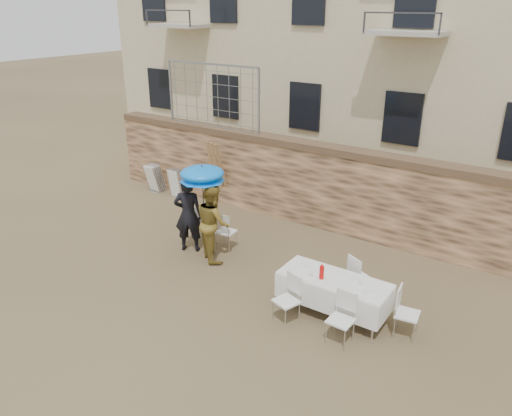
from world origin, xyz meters
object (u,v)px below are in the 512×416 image
Objects in this scene: soda_bottle at (322,273)px; table_chair_back at (360,277)px; couple_chair_left at (204,224)px; chair_stack_right at (180,182)px; man_suit at (188,215)px; umbrella at (202,176)px; couple_chair_right at (226,231)px; table_chair_side at (408,313)px; chair_stack_left at (158,176)px; banquet_table at (334,280)px; table_chair_front_right at (341,320)px; table_chair_front_left at (286,300)px; woman_dress at (213,222)px.

table_chair_back is at bearing 67.17° from soda_bottle.
soda_bottle reaches higher than couple_chair_left.
chair_stack_right is (-6.57, 3.29, -0.45)m from soda_bottle.
umbrella is at bearing 165.48° from man_suit.
table_chair_back is at bearing 2.88° from umbrella.
chair_stack_right is at bearing 140.72° from umbrella.
couple_chair_right is 4.87m from table_chair_side.
couple_chair_left reaches higher than chair_stack_left.
banquet_table is 7.47m from chair_stack_right.
table_chair_side is (0.90, 0.85, 0.00)m from table_chair_front_right.
banquet_table is (4.07, -0.51, -0.20)m from man_suit.
umbrella is at bearing 133.27° from couple_chair_left.
table_chair_front_left is at bearing 131.57° from man_suit.
banquet_table is 2.19× the size of table_chair_front_left.
table_chair_front_left is (2.77, -1.81, 0.00)m from couple_chair_right.
chair_stack_right is at bearing 8.87° from table_chair_back.
man_suit is 1.02× the size of woman_dress.
table_chair_side reaches higher than chair_stack_left.
soda_bottle reaches higher than table_chair_back.
table_chair_front_right is at bearing 136.09° from man_suit.
chair_stack_right is at bearing 153.40° from soda_bottle.
table_chair_side is at bearing 163.37° from couple_chair_right.
chair_stack_left is (-3.60, 2.63, -0.47)m from man_suit.
umbrella reaches higher than couple_chair_left.
couple_chair_right is at bearing 159.20° from soda_bottle.
table_chair_back is (4.27, -0.26, 0.00)m from couple_chair_left.
couple_chair_right is 3.99m from chair_stack_right.
table_chair_front_left is at bearing -23.80° from umbrella.
couple_chair_right and table_chair_back have the same top height.
couple_chair_left is at bearing 72.62° from table_chair_side.
umbrella reaches higher than banquet_table.
woman_dress reaches higher than banquet_table.
woman_dress is at bearing -31.21° from chair_stack_left.
umbrella reaches higher than table_chair_back.
man_suit reaches higher than woman_dress.
man_suit is at bearing 178.87° from table_chair_front_left.
woman_dress is 3.56m from table_chair_back.
table_chair_back reaches higher than chair_stack_right.
umbrella reaches higher than soda_bottle.
couple_chair_right is 3.69× the size of soda_bottle.
woman_dress reaches higher than table_chair_side.
table_chair_back is at bearing 81.44° from table_chair_front_left.
umbrella is at bearing 19.76° from woman_dress.
man_suit is 1.00m from couple_chair_right.
couple_chair_right is at bearing 157.42° from table_chair_front_right.
soda_bottle is at bearing 75.05° from table_chair_front_left.
couple_chair_left is 1.04× the size of chair_stack_right.
soda_bottle is at bearing 164.35° from couple_chair_left.
table_chair_side is 8.72m from chair_stack_right.
soda_bottle is 0.27× the size of table_chair_front_left.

